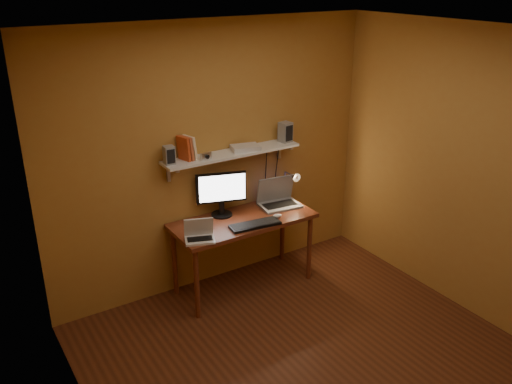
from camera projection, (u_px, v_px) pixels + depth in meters
room at (318, 218)px, 3.97m from camera, size 3.44×3.24×2.64m
desk at (243, 227)px, 5.28m from camera, size 1.40×0.60×0.75m
wall_shelf at (232, 154)px, 5.16m from camera, size 1.40×0.25×0.21m
monitor at (221, 192)px, 5.22m from camera, size 0.47×0.26×0.44m
laptop at (278, 198)px, 5.53m from camera, size 0.43×0.34×0.29m
netbook at (199, 234)px, 4.82m from camera, size 0.31×0.27×0.20m
keyboard at (255, 225)px, 5.09m from camera, size 0.50×0.22×0.03m
mouse at (277, 216)px, 5.26m from camera, size 0.10×0.07×0.03m
desk_lamp at (291, 181)px, 5.59m from camera, size 0.09×0.23×0.38m
speaker_left at (169, 155)px, 4.82m from camera, size 0.10×0.10×0.16m
speaker_right at (285, 132)px, 5.43m from camera, size 0.13×0.13×0.20m
books at (187, 148)px, 4.91m from camera, size 0.15×0.16×0.23m
shelf_camera at (206, 156)px, 4.94m from camera, size 0.11×0.06×0.06m
router at (245, 148)px, 5.21m from camera, size 0.30×0.23×0.04m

